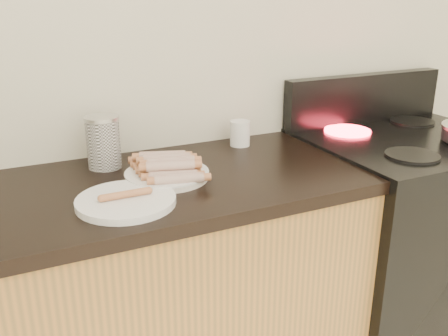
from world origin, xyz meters
name	(u,v)px	position (x,y,z in m)	size (l,w,h in m)	color
wall_back	(186,33)	(0.00, 2.00, 1.30)	(4.00, 0.04, 2.60)	silver
stove	(398,244)	(0.78, 1.68, 0.46)	(0.76, 0.65, 0.91)	black
stove_panel	(364,98)	(0.78, 1.96, 1.01)	(0.76, 0.06, 0.20)	black
burner_near_left	(412,155)	(0.61, 1.51, 0.92)	(0.18, 0.18, 0.01)	black
burner_far_left	(347,131)	(0.61, 1.84, 0.92)	(0.18, 0.18, 0.01)	#FF1E2D
burner_far_right	(412,122)	(0.95, 1.84, 0.92)	(0.18, 0.18, 0.01)	black
main_plate	(167,176)	(-0.19, 1.69, 0.91)	(0.25, 0.25, 0.02)	white
side_plate	(126,201)	(-0.36, 1.56, 0.91)	(0.27, 0.27, 0.02)	white
hotdog_pile	(167,166)	(-0.19, 1.69, 0.94)	(0.14, 0.26, 0.06)	#9E383C
plain_sausages	(125,194)	(-0.36, 1.56, 0.93)	(0.13, 0.02, 0.02)	#B1692E
canister	(103,142)	(-0.34, 1.88, 0.98)	(0.11, 0.11, 0.17)	white
mug	(240,133)	(0.16, 1.90, 0.95)	(0.07, 0.07, 0.09)	silver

